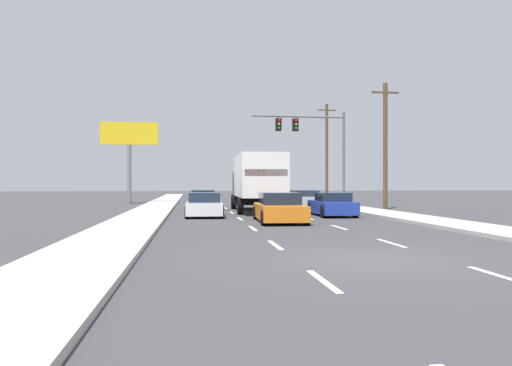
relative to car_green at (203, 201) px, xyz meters
The scene contains 14 objects.
ground_plane 4.77m from the car_green, 46.01° to the left, with size 140.00×140.00×0.00m, color #3D3D3F.
sidewalk_right 9.87m from the car_green, ahead, with size 2.39×80.00×0.14m, color #B2AFA8.
sidewalk_left 3.57m from the car_green, 153.20° to the right, with size 2.39×80.00×0.14m, color #B2AFA8.
lane_markings 3.56m from the car_green, 20.52° to the right, with size 3.54×57.00×0.01m.
car_green is the anchor object (origin of this frame).
car_white 6.79m from the car_green, 90.68° to the right, with size 1.99×4.40×1.24m.
box_truck 4.73m from the car_green, 45.90° to the right, with size 2.81×8.84×3.35m.
car_orange 11.36m from the car_green, 73.98° to the right, with size 2.15×4.57×1.32m.
car_silver 6.82m from the car_green, ahead, with size 2.03×4.59×1.25m.
car_blue 9.87m from the car_green, 47.94° to the right, with size 1.94×4.07×1.24m.
traffic_signal_mast 10.74m from the car_green, 30.46° to the left, with size 7.40×0.69×7.33m.
utility_pole_mid 12.41m from the car_green, 11.14° to the right, with size 1.80×0.28×8.18m.
utility_pole_far 18.41m from the car_green, 47.31° to the left, with size 1.80×0.28×9.35m.
roadside_billboard 11.71m from the car_green, 122.94° to the left, with size 4.71×0.36×6.81m.
Camera 1 is at (-4.01, -10.49, 1.74)m, focal length 33.95 mm.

